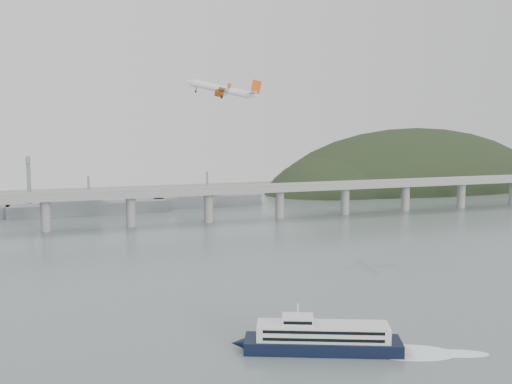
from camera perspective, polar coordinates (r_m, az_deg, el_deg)
name	(u,v)px	position (r m, az deg, el deg)	size (l,w,h in m)	color
ground	(313,318)	(201.67, 5.48, -11.90)	(900.00, 900.00, 0.00)	slate
bridge	(176,197)	(384.13, -7.60, -0.44)	(800.00, 22.00, 23.90)	gray
headland	(427,207)	(629.84, 15.95, -1.34)	(365.00, 155.00, 156.00)	black
ferry	(323,338)	(173.83, 6.36, -13.68)	(68.22, 34.56, 13.62)	black
airliner	(223,90)	(274.80, -3.14, 9.71)	(34.41, 31.69, 9.81)	white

